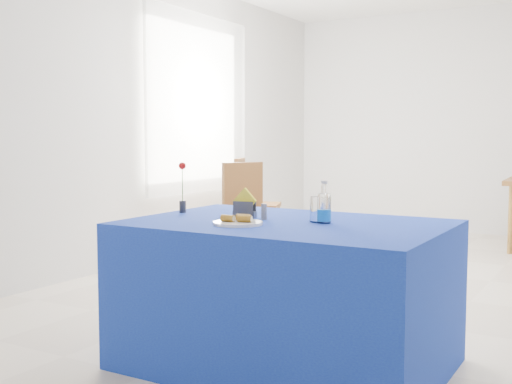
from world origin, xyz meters
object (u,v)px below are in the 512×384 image
plate (238,223)px  blue_table (287,294)px  water_bottle (324,209)px  chair_win_a (250,208)px  chair_win_b (250,198)px

plate → blue_table: 0.47m
plate → water_bottle: size_ratio=1.17×
plate → chair_win_a: bearing=119.5°
chair_win_a → chair_win_b: bearing=53.8°
plate → chair_win_a: (-1.28, 2.27, -0.21)m
blue_table → chair_win_a: bearing=125.2°
plate → water_bottle: 0.45m
plate → blue_table: bearing=54.1°
blue_table → water_bottle: 0.49m
chair_win_b → plate: bearing=-171.3°
plate → water_bottle: (0.35, 0.27, 0.06)m
water_bottle → chair_win_a: (-1.63, 1.99, -0.27)m
chair_win_a → chair_win_b: size_ratio=0.99×
blue_table → chair_win_a: 2.51m
chair_win_a → chair_win_b: chair_win_b is taller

